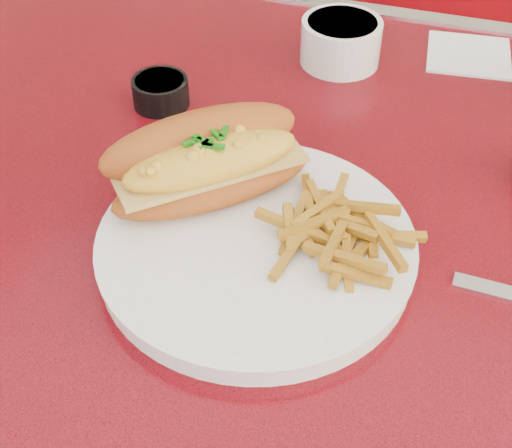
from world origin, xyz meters
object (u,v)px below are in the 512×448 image
(booth_bench_far, at_px, (404,132))
(dinner_plate, at_px, (256,247))
(mac_hoagie, at_px, (208,161))
(fork, at_px, (267,212))
(diner_table, at_px, (332,295))
(sauce_cup_left, at_px, (160,91))
(gravy_ramekin, at_px, (341,40))

(booth_bench_far, height_order, dinner_plate, booth_bench_far)
(mac_hoagie, height_order, fork, mac_hoagie)
(mac_hoagie, xyz_separation_m, fork, (0.06, -0.01, -0.04))
(mac_hoagie, bearing_deg, dinner_plate, -80.27)
(diner_table, xyz_separation_m, sauce_cup_left, (-0.24, 0.09, 0.18))
(mac_hoagie, bearing_deg, fork, -52.47)
(booth_bench_far, distance_m, sauce_cup_left, 0.91)
(fork, relative_size, gravy_ramekin, 1.23)
(diner_table, bearing_deg, mac_hoagie, -151.83)
(diner_table, bearing_deg, booth_bench_far, 90.00)
(booth_bench_far, relative_size, sauce_cup_left, 15.63)
(booth_bench_far, bearing_deg, diner_table, -90.00)
(sauce_cup_left, bearing_deg, mac_hoagie, -52.33)
(booth_bench_far, height_order, mac_hoagie, booth_bench_far)
(diner_table, relative_size, mac_hoagie, 5.83)
(booth_bench_far, bearing_deg, mac_hoagie, -97.83)
(diner_table, relative_size, booth_bench_far, 1.03)
(fork, distance_m, gravy_ramekin, 0.32)
(mac_hoagie, bearing_deg, diner_table, -13.75)
(booth_bench_far, relative_size, dinner_plate, 3.37)
(gravy_ramekin, bearing_deg, dinner_plate, -89.20)
(booth_bench_far, distance_m, dinner_plate, 1.05)
(sauce_cup_left, bearing_deg, dinner_plate, -48.19)
(fork, distance_m, sauce_cup_left, 0.24)
(gravy_ramekin, bearing_deg, fork, -89.43)
(gravy_ramekin, xyz_separation_m, sauce_cup_left, (-0.18, -0.16, -0.01))
(diner_table, xyz_separation_m, mac_hoagie, (-0.12, -0.06, 0.22))
(dinner_plate, xyz_separation_m, gravy_ramekin, (-0.01, 0.36, 0.02))
(dinner_plate, distance_m, gravy_ramekin, 0.36)
(diner_table, distance_m, mac_hoagie, 0.26)
(gravy_ramekin, bearing_deg, sauce_cup_left, -138.25)
(dinner_plate, relative_size, fork, 2.33)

